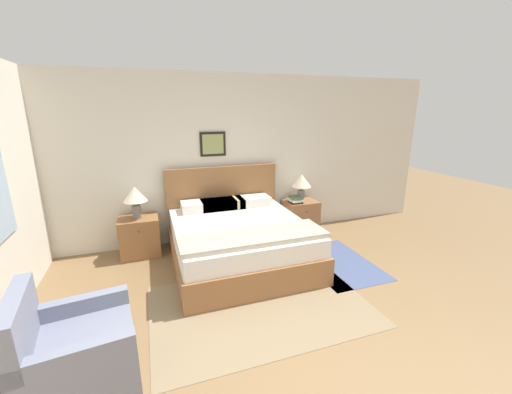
{
  "coord_description": "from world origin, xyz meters",
  "views": [
    {
      "loc": [
        -1.17,
        -1.69,
        2.07
      ],
      "look_at": [
        0.03,
        1.73,
        1.05
      ],
      "focal_mm": 22.0,
      "sensor_mm": 36.0,
      "label": 1
    }
  ],
  "objects": [
    {
      "name": "ground_plane",
      "position": [
        0.0,
        0.0,
        0.0
      ],
      "size": [
        16.0,
        16.0,
        0.0
      ],
      "primitive_type": "plane",
      "color": "olive"
    },
    {
      "name": "wall_back",
      "position": [
        -0.0,
        3.17,
        1.3
      ],
      "size": [
        7.52,
        0.09,
        2.6
      ],
      "color": "silver",
      "rests_on": "ground_plane"
    },
    {
      "name": "area_rug_main",
      "position": [
        -0.14,
        1.1,
        0.0
      ],
      "size": [
        2.31,
        1.56,
        0.01
      ],
      "color": "#897556",
      "rests_on": "ground_plane"
    },
    {
      "name": "area_rug_bedside",
      "position": [
        1.22,
        1.68,
        0.0
      ],
      "size": [
        0.88,
        1.33,
        0.01
      ],
      "color": "#47567F",
      "rests_on": "ground_plane"
    },
    {
      "name": "bed",
      "position": [
        -0.07,
        2.16,
        0.34
      ],
      "size": [
        1.78,
        1.91,
        1.2
      ],
      "color": "#936038",
      "rests_on": "ground_plane"
    },
    {
      "name": "armchair",
      "position": [
        -1.83,
        0.64,
        0.28
      ],
      "size": [
        0.87,
        0.83,
        0.84
      ],
      "rotation": [
        0.0,
        0.0,
        -1.45
      ],
      "color": "gray",
      "rests_on": "ground_plane"
    },
    {
      "name": "nightstand_near_window",
      "position": [
        -1.37,
        2.87,
        0.28
      ],
      "size": [
        0.55,
        0.47,
        0.57
      ],
      "color": "#936038",
      "rests_on": "ground_plane"
    },
    {
      "name": "nightstand_by_door",
      "position": [
        1.23,
        2.87,
        0.28
      ],
      "size": [
        0.55,
        0.47,
        0.57
      ],
      "color": "#936038",
      "rests_on": "ground_plane"
    },
    {
      "name": "table_lamp_near_window",
      "position": [
        -1.37,
        2.86,
        0.9
      ],
      "size": [
        0.33,
        0.33,
        0.46
      ],
      "color": "slate",
      "rests_on": "nightstand_near_window"
    },
    {
      "name": "table_lamp_by_door",
      "position": [
        1.23,
        2.86,
        0.9
      ],
      "size": [
        0.33,
        0.33,
        0.46
      ],
      "color": "slate",
      "rests_on": "nightstand_by_door"
    },
    {
      "name": "book_thick_bottom",
      "position": [
        1.11,
        2.83,
        0.58
      ],
      "size": [
        0.23,
        0.23,
        0.03
      ],
      "rotation": [
        0.0,
        0.0,
        -0.12
      ],
      "color": "#232328",
      "rests_on": "nightstand_by_door"
    },
    {
      "name": "book_hardcover_middle",
      "position": [
        1.11,
        2.83,
        0.61
      ],
      "size": [
        0.24,
        0.29,
        0.03
      ],
      "rotation": [
        0.0,
        0.0,
        0.08
      ],
      "color": "silver",
      "rests_on": "book_thick_bottom"
    },
    {
      "name": "book_novel_upper",
      "position": [
        1.11,
        2.83,
        0.65
      ],
      "size": [
        0.16,
        0.21,
        0.04
      ],
      "rotation": [
        0.0,
        0.0,
        0.01
      ],
      "color": "#4C7551",
      "rests_on": "book_hardcover_middle"
    }
  ]
}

